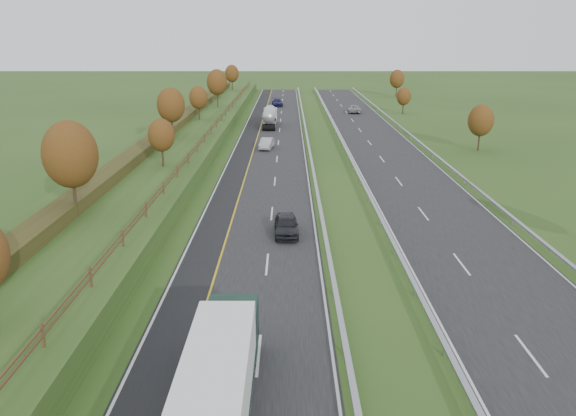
# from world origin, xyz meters

# --- Properties ---
(ground) EXTENTS (400.00, 400.00, 0.00)m
(ground) POSITION_xyz_m (8.00, 55.00, 0.00)
(ground) COLOR #2C4A1A
(ground) RESTS_ON ground
(near_carriageway) EXTENTS (10.50, 200.00, 0.04)m
(near_carriageway) POSITION_xyz_m (0.00, 60.00, 0.02)
(near_carriageway) COLOR black
(near_carriageway) RESTS_ON ground
(far_carriageway) EXTENTS (10.50, 200.00, 0.04)m
(far_carriageway) POSITION_xyz_m (16.50, 60.00, 0.02)
(far_carriageway) COLOR black
(far_carriageway) RESTS_ON ground
(hard_shoulder) EXTENTS (3.00, 200.00, 0.04)m
(hard_shoulder) POSITION_xyz_m (-3.75, 60.00, 0.02)
(hard_shoulder) COLOR black
(hard_shoulder) RESTS_ON ground
(lane_markings) EXTENTS (26.75, 200.00, 0.01)m
(lane_markings) POSITION_xyz_m (6.40, 59.88, 0.05)
(lane_markings) COLOR silver
(lane_markings) RESTS_ON near_carriageway
(embankment_left) EXTENTS (12.00, 200.00, 2.00)m
(embankment_left) POSITION_xyz_m (-13.00, 60.00, 1.00)
(embankment_left) COLOR #2C4A1A
(embankment_left) RESTS_ON ground
(hedge_left) EXTENTS (2.20, 180.00, 1.10)m
(hedge_left) POSITION_xyz_m (-15.00, 60.00, 2.55)
(hedge_left) COLOR #313515
(hedge_left) RESTS_ON embankment_left
(fence_left) EXTENTS (0.12, 189.06, 1.20)m
(fence_left) POSITION_xyz_m (-8.50, 59.59, 2.73)
(fence_left) COLOR #422B19
(fence_left) RESTS_ON embankment_left
(median_barrier_near) EXTENTS (0.32, 200.00, 0.71)m
(median_barrier_near) POSITION_xyz_m (5.70, 60.00, 0.61)
(median_barrier_near) COLOR #94979C
(median_barrier_near) RESTS_ON ground
(median_barrier_far) EXTENTS (0.32, 200.00, 0.71)m
(median_barrier_far) POSITION_xyz_m (10.80, 60.00, 0.61)
(median_barrier_far) COLOR #94979C
(median_barrier_far) RESTS_ON ground
(outer_barrier_far) EXTENTS (0.32, 200.00, 0.71)m
(outer_barrier_far) POSITION_xyz_m (22.30, 60.00, 0.62)
(outer_barrier_far) COLOR #94979C
(outer_barrier_far) RESTS_ON ground
(trees_left) EXTENTS (6.64, 164.30, 7.66)m
(trees_left) POSITION_xyz_m (-12.64, 56.63, 6.37)
(trees_left) COLOR #2D2116
(trees_left) RESTS_ON embankment_left
(trees_far) EXTENTS (8.45, 118.60, 7.12)m
(trees_far) POSITION_xyz_m (29.80, 89.21, 4.25)
(trees_far) COLOR #2D2116
(trees_far) RESTS_ON ground
(box_lorry) EXTENTS (2.58, 16.28, 4.06)m
(box_lorry) POSITION_xyz_m (-0.02, 3.61, 2.33)
(box_lorry) COLOR black
(box_lorry) RESTS_ON near_carriageway
(road_tanker) EXTENTS (2.40, 11.22, 3.46)m
(road_tanker) POSITION_xyz_m (-0.61, 87.41, 1.86)
(road_tanker) COLOR silver
(road_tanker) RESTS_ON near_carriageway
(car_dark_near) EXTENTS (2.11, 4.88, 1.64)m
(car_dark_near) POSITION_xyz_m (2.59, 29.31, 0.86)
(car_dark_near) COLOR black
(car_dark_near) RESTS_ON near_carriageway
(car_silver_mid) EXTENTS (2.23, 4.86, 1.54)m
(car_silver_mid) POSITION_xyz_m (-0.39, 66.17, 0.81)
(car_silver_mid) COLOR #A7A6AB
(car_silver_mid) RESTS_ON near_carriageway
(car_small_far) EXTENTS (2.78, 5.77, 1.62)m
(car_small_far) POSITION_xyz_m (0.17, 118.23, 0.85)
(car_small_far) COLOR #161745
(car_small_far) RESTS_ON near_carriageway
(car_oncoming) EXTENTS (2.96, 5.78, 1.56)m
(car_oncoming) POSITION_xyz_m (16.81, 106.31, 0.82)
(car_oncoming) COLOR #A1A1A6
(car_oncoming) RESTS_ON far_carriageway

